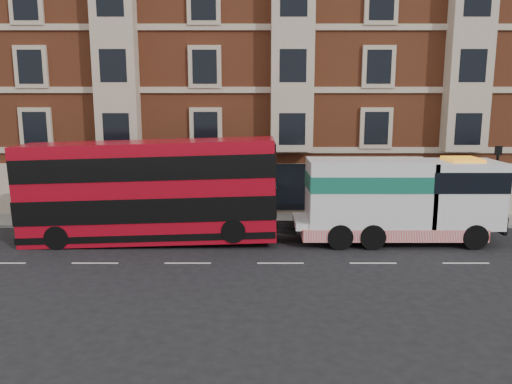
{
  "coord_description": "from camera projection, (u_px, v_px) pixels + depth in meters",
  "views": [
    {
      "loc": [
        -1.05,
        -20.57,
        6.94
      ],
      "look_at": [
        -1.05,
        4.0,
        2.39
      ],
      "focal_mm": 35.0,
      "sensor_mm": 36.0,
      "label": 1
    }
  ],
  "objects": [
    {
      "name": "sidewalk",
      "position": [
        274.0,
        220.0,
        28.85
      ],
      "size": [
        90.0,
        3.0,
        0.15
      ],
      "primitive_type": "cube",
      "color": "slate",
      "rests_on": "ground"
    },
    {
      "name": "lamp_post_east",
      "position": [
        496.0,
        179.0,
        27.09
      ],
      "size": [
        0.35,
        0.15,
        4.35
      ],
      "color": "black",
      "rests_on": "sidewalk"
    },
    {
      "name": "tow_truck",
      "position": [
        396.0,
        199.0,
        24.35
      ],
      "size": [
        9.83,
        2.91,
        4.1
      ],
      "color": "white",
      "rests_on": "ground"
    },
    {
      "name": "lamp_post_west",
      "position": [
        165.0,
        179.0,
        27.09
      ],
      "size": [
        0.35,
        0.15,
        4.35
      ],
      "color": "black",
      "rests_on": "sidewalk"
    },
    {
      "name": "ground",
      "position": [
        280.0,
        263.0,
        21.49
      ],
      "size": [
        120.0,
        120.0,
        0.0
      ],
      "primitive_type": "plane",
      "color": "black",
      "rests_on": "ground"
    },
    {
      "name": "double_decker_bus",
      "position": [
        149.0,
        190.0,
        24.27
      ],
      "size": [
        12.27,
        2.82,
        4.97
      ],
      "color": "#A30918",
      "rests_on": "ground"
    },
    {
      "name": "victorian_terrace",
      "position": [
        279.0,
        54.0,
        34.4
      ],
      "size": [
        45.0,
        12.0,
        20.4
      ],
      "color": "brown",
      "rests_on": "ground"
    },
    {
      "name": "pedestrian",
      "position": [
        39.0,
        207.0,
        28.24
      ],
      "size": [
        0.69,
        0.66,
        1.58
      ],
      "primitive_type": "imported",
      "rotation": [
        0.0,
        0.0,
        -0.67
      ],
      "color": "#1B1933",
      "rests_on": "sidewalk"
    }
  ]
}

